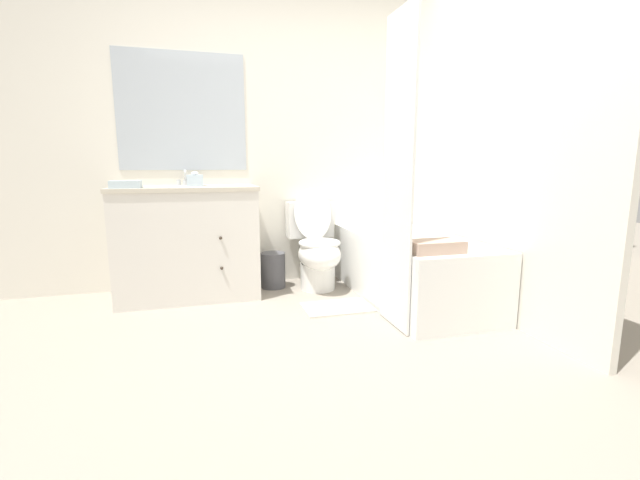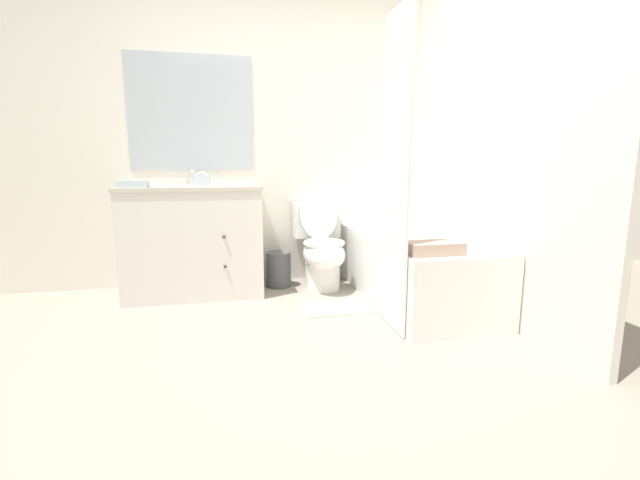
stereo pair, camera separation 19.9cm
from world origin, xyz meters
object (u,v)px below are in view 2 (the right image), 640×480
(sink_faucet, at_px, (194,180))
(bath_towel_folded, at_px, (434,248))
(vanity_cabinet, at_px, (195,239))
(bath_mat, at_px, (338,308))
(toilet, at_px, (321,248))
(tissue_box, at_px, (202,180))
(hand_towel_folded, at_px, (133,184))
(bathtub, at_px, (413,268))
(wastebasket, at_px, (279,269))

(sink_faucet, distance_m, bath_towel_folded, 2.05)
(vanity_cabinet, bearing_deg, bath_mat, -30.97)
(toilet, xyz_separation_m, tissue_box, (-0.95, 0.11, 0.57))
(toilet, xyz_separation_m, hand_towel_folded, (-1.42, -0.12, 0.55))
(bathtub, height_order, tissue_box, tissue_box)
(tissue_box, bearing_deg, bathtub, -19.92)
(tissue_box, distance_m, hand_towel_folded, 0.52)
(hand_towel_folded, height_order, bath_towel_folded, hand_towel_folded)
(bathtub, xyz_separation_m, bath_towel_folded, (-0.15, -0.62, 0.28))
(vanity_cabinet, bearing_deg, bath_towel_folded, -37.22)
(vanity_cabinet, height_order, toilet, vanity_cabinet)
(bathtub, bearing_deg, tissue_box, 160.08)
(wastebasket, bearing_deg, vanity_cabinet, -174.95)
(bathtub, relative_size, tissue_box, 10.64)
(hand_towel_folded, bearing_deg, bathtub, -9.48)
(toilet, height_order, wastebasket, toilet)
(toilet, bearing_deg, hand_towel_folded, -175.12)
(bathtub, xyz_separation_m, wastebasket, (-0.97, 0.57, -0.10))
(sink_faucet, xyz_separation_m, tissue_box, (0.07, -0.15, 0.01))
(toilet, bearing_deg, sink_faucet, 165.88)
(vanity_cabinet, distance_m, wastebasket, 0.74)
(tissue_box, bearing_deg, hand_towel_folded, -153.91)
(hand_towel_folded, bearing_deg, bath_mat, -17.39)
(tissue_box, relative_size, bath_mat, 0.30)
(sink_faucet, xyz_separation_m, bathtub, (1.65, -0.72, -0.66))
(sink_faucet, height_order, toilet, sink_faucet)
(toilet, height_order, bath_towel_folded, toilet)
(bathtub, distance_m, bath_towel_folded, 0.70)
(toilet, bearing_deg, vanity_cabinet, 177.16)
(vanity_cabinet, xyz_separation_m, bath_towel_folded, (1.50, -1.14, 0.09))
(toilet, height_order, hand_towel_folded, hand_towel_folded)
(toilet, bearing_deg, bathtub, -36.67)
(bath_towel_folded, bearing_deg, tissue_box, 139.98)
(hand_towel_folded, relative_size, bath_towel_folded, 0.60)
(vanity_cabinet, xyz_separation_m, bath_mat, (1.03, -0.62, -0.44))
(bathtub, height_order, bath_mat, bathtub)
(sink_faucet, height_order, bath_mat, sink_faucet)
(sink_faucet, relative_size, hand_towel_folded, 0.70)
(bathtub, bearing_deg, bath_mat, -170.40)
(vanity_cabinet, height_order, sink_faucet, sink_faucet)
(vanity_cabinet, xyz_separation_m, tissue_box, (0.07, 0.06, 0.47))
(wastebasket, distance_m, hand_towel_folded, 1.33)
(vanity_cabinet, distance_m, sink_faucet, 0.51)
(bathtub, relative_size, bath_mat, 3.24)
(toilet, relative_size, bathtub, 0.53)
(toilet, relative_size, wastebasket, 2.81)
(wastebasket, distance_m, bath_mat, 0.78)
(hand_towel_folded, bearing_deg, wastebasket, 12.24)
(vanity_cabinet, distance_m, bathtub, 1.74)
(sink_faucet, height_order, bath_towel_folded, sink_faucet)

